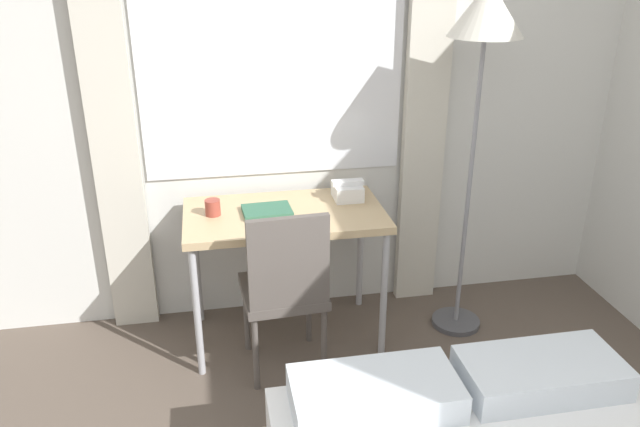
{
  "coord_description": "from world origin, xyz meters",
  "views": [
    {
      "loc": [
        -0.51,
        -0.53,
        2.02
      ],
      "look_at": [
        -0.04,
        2.01,
        0.91
      ],
      "focal_mm": 35.0,
      "sensor_mm": 36.0,
      "label": 1
    }
  ],
  "objects_px": {
    "standing_lamp": "(484,36)",
    "mug": "(213,208)",
    "desk": "(285,224)",
    "desk_chair": "(285,284)",
    "telephone": "(347,191)",
    "book": "(267,210)"
  },
  "relations": [
    {
      "from": "standing_lamp",
      "to": "mug",
      "type": "relative_size",
      "value": 22.85
    },
    {
      "from": "standing_lamp",
      "to": "telephone",
      "type": "height_order",
      "value": "standing_lamp"
    },
    {
      "from": "telephone",
      "to": "mug",
      "type": "xyz_separation_m",
      "value": [
        -0.72,
        -0.09,
        -0.01
      ]
    },
    {
      "from": "telephone",
      "to": "mug",
      "type": "relative_size",
      "value": 2.1
    },
    {
      "from": "desk_chair",
      "to": "book",
      "type": "bearing_deg",
      "value": 94.86
    },
    {
      "from": "desk",
      "to": "desk_chair",
      "type": "xyz_separation_m",
      "value": [
        -0.04,
        -0.32,
        -0.18
      ]
    },
    {
      "from": "book",
      "to": "mug",
      "type": "relative_size",
      "value": 3.11
    },
    {
      "from": "standing_lamp",
      "to": "mug",
      "type": "distance_m",
      "value": 1.57
    },
    {
      "from": "standing_lamp",
      "to": "telephone",
      "type": "relative_size",
      "value": 10.89
    },
    {
      "from": "standing_lamp",
      "to": "telephone",
      "type": "bearing_deg",
      "value": 163.58
    },
    {
      "from": "telephone",
      "to": "mug",
      "type": "distance_m",
      "value": 0.73
    },
    {
      "from": "desk_chair",
      "to": "telephone",
      "type": "bearing_deg",
      "value": 44.1
    },
    {
      "from": "mug",
      "to": "desk",
      "type": "bearing_deg",
      "value": -3.75
    },
    {
      "from": "desk",
      "to": "telephone",
      "type": "distance_m",
      "value": 0.4
    },
    {
      "from": "standing_lamp",
      "to": "telephone",
      "type": "distance_m",
      "value": 1.04
    },
    {
      "from": "book",
      "to": "mug",
      "type": "distance_m",
      "value": 0.28
    },
    {
      "from": "telephone",
      "to": "book",
      "type": "distance_m",
      "value": 0.47
    },
    {
      "from": "desk",
      "to": "desk_chair",
      "type": "height_order",
      "value": "desk_chair"
    },
    {
      "from": "desk_chair",
      "to": "book",
      "type": "relative_size",
      "value": 3.57
    },
    {
      "from": "desk",
      "to": "book",
      "type": "bearing_deg",
      "value": 179.09
    },
    {
      "from": "desk",
      "to": "mug",
      "type": "distance_m",
      "value": 0.38
    },
    {
      "from": "desk",
      "to": "telephone",
      "type": "relative_size",
      "value": 5.98
    }
  ]
}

